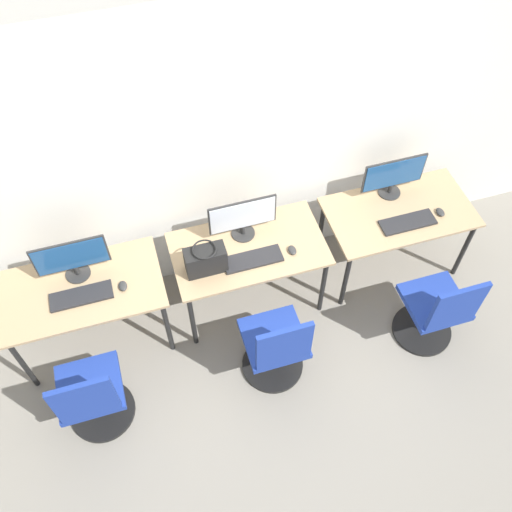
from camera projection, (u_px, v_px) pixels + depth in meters
The scene contains 18 objects.
ground_plane at pixel (261, 329), 4.71m from camera, with size 20.00×20.00×0.00m, color gray.
wall_back at pixel (229, 139), 4.03m from camera, with size 12.00×0.05×2.80m.
desk_left at pixel (83, 294), 4.17m from camera, with size 1.17×0.66×0.70m.
monitor_left at pixel (72, 258), 4.03m from camera, with size 0.52×0.18×0.36m.
keyboard_left at pixel (81, 296), 4.06m from camera, with size 0.44×0.16×0.02m.
mouse_left at pixel (123, 286), 4.10m from camera, with size 0.06×0.09×0.03m.
office_chair_left at pixel (93, 399), 3.95m from camera, with size 0.48×0.48×0.91m.
desk_center at pixel (249, 254), 4.39m from camera, with size 1.17×0.66×0.70m.
monitor_center at pixel (243, 217), 4.26m from camera, with size 0.52×0.18×0.36m.
keyboard_center at pixel (253, 259), 4.25m from camera, with size 0.44×0.16×0.02m.
mouse_center at pixel (292, 250), 4.30m from camera, with size 0.06×0.09×0.03m.
office_chair_center at pixel (276, 349), 4.18m from camera, with size 0.48×0.48×0.91m.
desk_right at pixel (398, 217), 4.61m from camera, with size 1.17×0.66×0.70m.
monitor_right at pixel (393, 176), 4.51m from camera, with size 0.52×0.18×0.36m.
keyboard_right at pixel (408, 222), 4.47m from camera, with size 0.44×0.16×0.02m.
mouse_right at pixel (440, 212), 4.52m from camera, with size 0.06×0.09×0.03m.
office_chair_right at pixel (436, 312), 4.37m from camera, with size 0.48×0.48×0.91m.
handbag at pixel (206, 260), 4.12m from camera, with size 0.30×0.18×0.25m.
Camera 1 is at (-0.71, -2.20, 4.15)m, focal length 40.00 mm.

